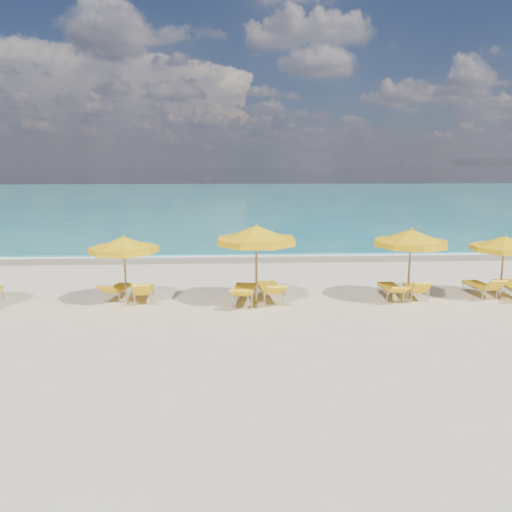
{
  "coord_description": "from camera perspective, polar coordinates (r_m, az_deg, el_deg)",
  "views": [
    {
      "loc": [
        -0.87,
        -15.57,
        4.41
      ],
      "look_at": [
        0.0,
        1.5,
        1.2
      ],
      "focal_mm": 35.0,
      "sensor_mm": 36.0,
      "label": 1
    }
  ],
  "objects": [
    {
      "name": "whitecap_near",
      "position": [
        33.27,
        -11.77,
        2.79
      ],
      "size": [
        14.0,
        0.36,
        0.05
      ],
      "primitive_type": "cube",
      "color": "white",
      "rests_on": "ground"
    },
    {
      "name": "lounger_4_left",
      "position": [
        17.05,
        15.14,
        -4.01
      ],
      "size": [
        0.64,
        1.79,
        0.67
      ],
      "rotation": [
        0.0,
        0.0,
        -0.04
      ],
      "color": "#A5A8AD",
      "rests_on": "ground"
    },
    {
      "name": "lounger_5_left",
      "position": [
        18.33,
        24.25,
        -3.56
      ],
      "size": [
        0.75,
        1.74,
        0.79
      ],
      "rotation": [
        0.0,
        0.0,
        0.11
      ],
      "color": "#A5A8AD",
      "rests_on": "ground"
    },
    {
      "name": "umbrella_3",
      "position": [
        15.44,
        0.04,
        2.35
      ],
      "size": [
        3.35,
        3.35,
        2.56
      ],
      "rotation": [
        0.0,
        0.0,
        -0.43
      ],
      "color": "#9A7C4D",
      "rests_on": "ground"
    },
    {
      "name": "umbrella_2",
      "position": [
        16.08,
        -14.88,
        1.22
      ],
      "size": [
        2.52,
        2.52,
        2.2
      ],
      "rotation": [
        0.0,
        0.0,
        0.17
      ],
      "color": "#9A7C4D",
      "rests_on": "ground"
    },
    {
      "name": "umbrella_4",
      "position": [
        16.56,
        17.29,
        1.93
      ],
      "size": [
        2.38,
        2.38,
        2.39
      ],
      "rotation": [
        0.0,
        0.0,
        0.01
      ],
      "color": "#9A7C4D",
      "rests_on": "ground"
    },
    {
      "name": "lounger_2_right",
      "position": [
        16.58,
        -12.66,
        -4.29
      ],
      "size": [
        0.71,
        1.73,
        0.79
      ],
      "rotation": [
        0.0,
        0.0,
        0.09
      ],
      "color": "#A5A8AD",
      "rests_on": "ground"
    },
    {
      "name": "lounger_4_right",
      "position": [
        17.31,
        17.73,
        -3.96
      ],
      "size": [
        0.69,
        1.61,
        0.75
      ],
      "rotation": [
        0.0,
        0.0,
        -0.11
      ],
      "color": "#A5A8AD",
      "rests_on": "ground"
    },
    {
      "name": "lounger_3_left",
      "position": [
        15.96,
        -1.39,
        -4.5
      ],
      "size": [
        0.9,
        2.13,
        0.77
      ],
      "rotation": [
        0.0,
        0.0,
        -0.12
      ],
      "color": "#A5A8AD",
      "rests_on": "ground"
    },
    {
      "name": "ground_plane",
      "position": [
        16.21,
        0.27,
        -5.15
      ],
      "size": [
        120.0,
        120.0,
        0.0
      ],
      "primitive_type": "plane",
      "color": "beige"
    },
    {
      "name": "umbrella_5",
      "position": [
        17.98,
        26.52,
        1.24
      ],
      "size": [
        2.57,
        2.57,
        2.14
      ],
      "rotation": [
        0.0,
        0.0,
        0.25
      ],
      "color": "#9A7C4D",
      "rests_on": "ground"
    },
    {
      "name": "wet_sand_band",
      "position": [
        23.41,
        -0.73,
        -0.23
      ],
      "size": [
        120.0,
        2.6,
        0.01
      ],
      "primitive_type": "cube",
      "color": "tan",
      "rests_on": "ground"
    },
    {
      "name": "whitecap_far",
      "position": [
        40.79,
        9.69,
        4.27
      ],
      "size": [
        18.0,
        0.3,
        0.05
      ],
      "primitive_type": "cube",
      "color": "white",
      "rests_on": "ground"
    },
    {
      "name": "foam_line",
      "position": [
        24.19,
        -0.81,
        0.13
      ],
      "size": [
        120.0,
        1.2,
        0.03
      ],
      "primitive_type": "cube",
      "color": "white",
      "rests_on": "ground"
    },
    {
      "name": "lounger_3_right",
      "position": [
        16.22,
        1.62,
        -4.25
      ],
      "size": [
        0.88,
        2.11,
        0.81
      ],
      "rotation": [
        0.0,
        0.0,
        0.11
      ],
      "color": "#A5A8AD",
      "rests_on": "ground"
    },
    {
      "name": "ocean",
      "position": [
        63.73,
        -2.14,
        6.65
      ],
      "size": [
        120.0,
        80.0,
        0.3
      ],
      "primitive_type": "cube",
      "color": "#16787C",
      "rests_on": "ground"
    },
    {
      "name": "lounger_2_left",
      "position": [
        17.07,
        -15.48,
        -4.04
      ],
      "size": [
        0.83,
        1.71,
        0.68
      ],
      "rotation": [
        0.0,
        0.0,
        -0.19
      ],
      "color": "#A5A8AD",
      "rests_on": "ground"
    }
  ]
}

